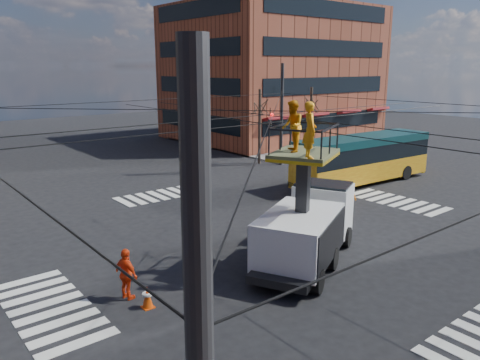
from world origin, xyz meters
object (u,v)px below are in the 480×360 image
object	(u,v)px
utility_truck	(308,211)
flagger	(348,194)
city_bus	(362,158)
worker_ground	(127,274)
traffic_cone	(147,297)

from	to	relation	value
utility_truck	flagger	world-z (taller)	utility_truck
city_bus	worker_ground	size ratio (longest dim) A/B	6.15
city_bus	traffic_cone	xyz separation A→B (m)	(-19.56, -6.19, -1.34)
utility_truck	traffic_cone	world-z (taller)	utility_truck
utility_truck	flagger	distance (m)	8.20
traffic_cone	worker_ground	bearing A→B (deg)	104.10
city_bus	utility_truck	bearing A→B (deg)	-148.19
traffic_cone	city_bus	bearing A→B (deg)	17.56
utility_truck	flagger	xyz separation A→B (m)	(7.22, 3.65, -1.33)
flagger	traffic_cone	bearing A→B (deg)	-97.60
city_bus	worker_ground	xyz separation A→B (m)	(-19.81, -5.22, -0.82)
traffic_cone	flagger	world-z (taller)	flagger
flagger	city_bus	bearing A→B (deg)	100.46
utility_truck	traffic_cone	size ratio (longest dim) A/B	9.63
worker_ground	flagger	bearing A→B (deg)	-93.82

